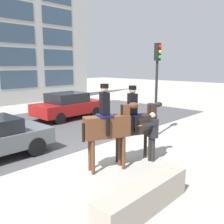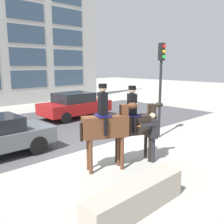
% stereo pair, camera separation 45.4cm
% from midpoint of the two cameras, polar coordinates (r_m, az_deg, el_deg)
% --- Properties ---
extents(ground_plane, '(80.00, 80.00, 0.00)m').
position_cam_midpoint_polar(ground_plane, '(9.23, -3.28, -9.41)').
color(ground_plane, '#9E9B93').
extents(road_surface, '(22.03, 8.50, 0.01)m').
position_cam_midpoint_polar(road_surface, '(13.06, -16.91, -3.80)').
color(road_surface, '#444447').
rests_on(road_surface, ground_plane).
extents(mounted_horse_lead, '(1.71, 1.00, 2.64)m').
position_cam_midpoint_polar(mounted_horse_lead, '(7.45, 0.40, -2.91)').
color(mounted_horse_lead, '#59331E').
rests_on(mounted_horse_lead, ground_plane).
extents(mounted_horse_companion, '(1.74, 1.03, 2.53)m').
position_cam_midpoint_polar(mounted_horse_companion, '(8.13, 6.79, -2.47)').
color(mounted_horse_companion, black).
rests_on(mounted_horse_companion, ground_plane).
extents(pedestrian_bystander, '(0.91, 0.45, 1.65)m').
position_cam_midpoint_polar(pedestrian_bystander, '(8.31, 10.63, -4.84)').
color(pedestrian_bystander, '#232328').
rests_on(pedestrian_bystander, ground_plane).
extents(street_car_far_lane, '(4.21, 2.07, 1.54)m').
position_cam_midpoint_polar(street_car_far_lane, '(15.22, -7.65, 1.62)').
color(street_car_far_lane, maroon).
rests_on(street_car_far_lane, ground_plane).
extents(traffic_light, '(0.24, 0.29, 4.07)m').
position_cam_midpoint_polar(traffic_light, '(10.97, 12.32, 8.16)').
color(traffic_light, black).
rests_on(traffic_light, ground_plane).
extents(planter_ledge, '(2.70, 0.56, 0.65)m').
position_cam_midpoint_polar(planter_ledge, '(5.77, 7.91, -18.97)').
color(planter_ledge, '#9E9384').
rests_on(planter_ledge, ground_plane).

